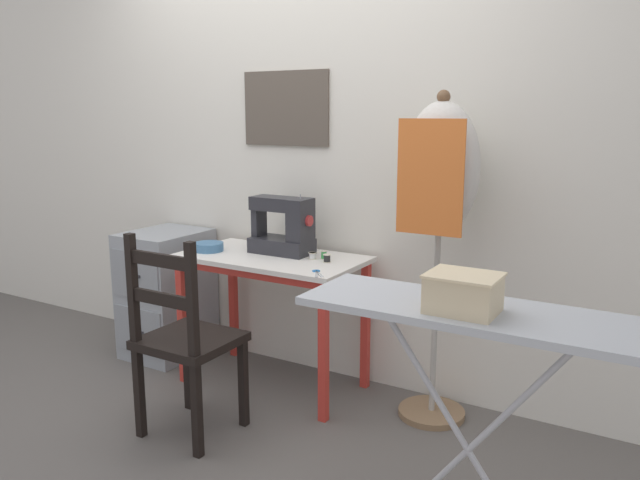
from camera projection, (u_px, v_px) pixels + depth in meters
The scene contains 14 objects.
ground_plane at pixel (245, 402), 3.17m from camera, with size 14.00×14.00×0.00m, color #5B5651.
wall_back at pixel (304, 144), 3.40m from camera, with size 10.00×0.07×2.55m.
sewing_table at pixel (271, 275), 3.25m from camera, with size 0.96×0.52×0.71m.
sewing_machine at pixel (285, 227), 3.26m from camera, with size 0.34×0.18×0.32m.
fabric_bowl at pixel (209, 247), 3.35m from camera, with size 0.16×0.16×0.04m.
scissors at pixel (317, 272), 2.89m from camera, with size 0.10×0.12×0.01m.
thread_spool_near_machine at pixel (312, 256), 3.17m from camera, with size 0.04×0.04×0.03m.
thread_spool_mid_table at pixel (324, 255), 3.17m from camera, with size 0.03×0.03×0.04m.
thread_spool_far_edge at pixel (327, 258), 3.10m from camera, with size 0.04×0.04×0.04m.
wooden_chair at pixel (185, 341), 2.77m from camera, with size 0.40×0.38×0.94m.
filing_cabinet at pixel (167, 293), 3.75m from camera, with size 0.40×0.50×0.75m.
dress_form at pixel (440, 184), 2.80m from camera, with size 0.35×0.32×1.54m.
ironing_board at pixel (474, 326), 1.83m from camera, with size 1.03×0.34×0.89m.
storage_box at pixel (463, 293), 1.78m from camera, with size 0.20×0.17×0.11m.
Camera 1 is at (1.83, -2.33, 1.44)m, focal length 35.00 mm.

